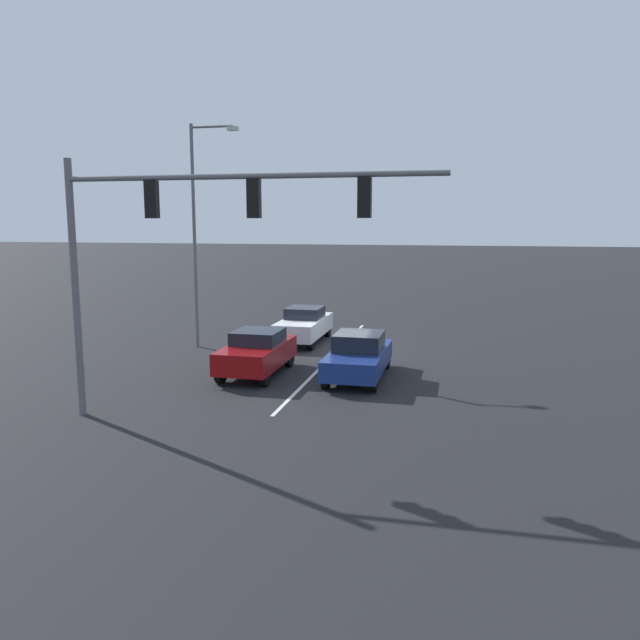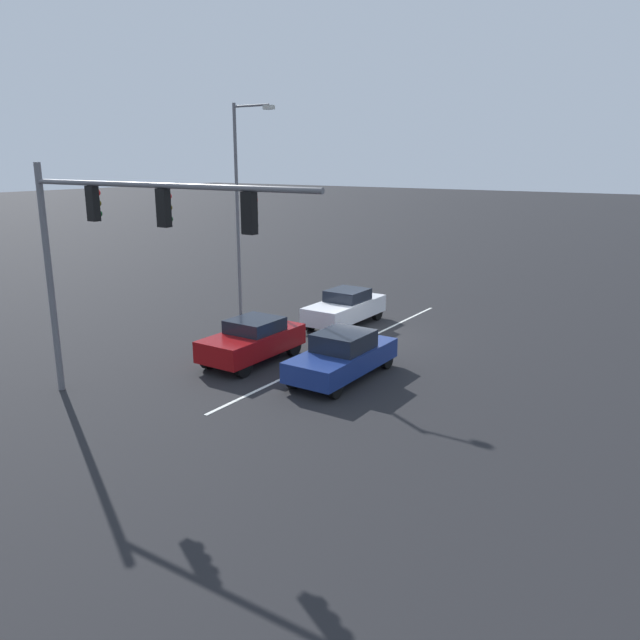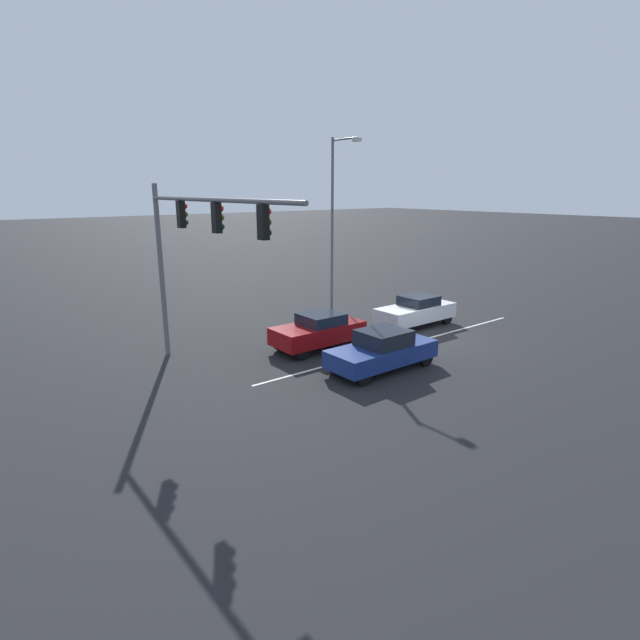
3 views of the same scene
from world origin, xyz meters
The scene contains 7 objects.
ground_plane centered at (0.00, 0.00, 0.00)m, with size 240.00×240.00×0.00m, color black.
lane_stripe_left_divider centered at (0.00, 1.87, 0.01)m, with size 0.12×15.73×0.01m, color silver.
car_maroon_midlane_front centered at (1.96, 5.21, 0.81)m, with size 1.81×4.07×1.56m.
car_navy_leftlane_front centered at (-1.60, 4.88, 0.77)m, with size 1.81×4.47×1.56m.
car_white_midlane_second centered at (1.84, -0.95, 0.79)m, with size 1.72×4.38×1.56m.
traffic_signal_gantry centered at (2.06, 10.72, 5.13)m, with size 9.98×0.37×6.98m.
street_lamp_right_shoulder centered at (5.84, 1.12, 5.30)m, with size 2.10×0.24×9.29m.
Camera 1 is at (-5.04, 25.61, 5.33)m, focal length 35.00 mm.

